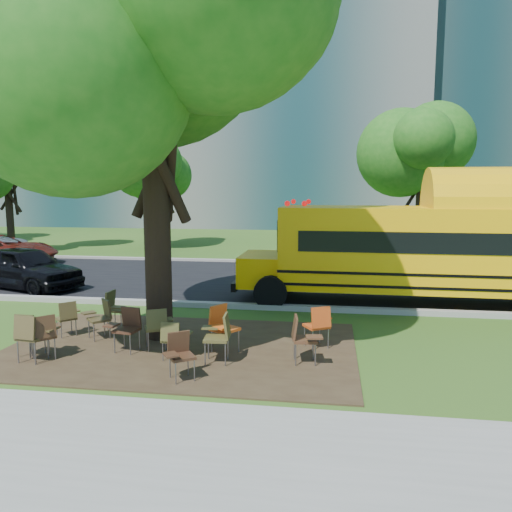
% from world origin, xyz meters
% --- Properties ---
extents(ground, '(160.00, 160.00, 0.00)m').
position_xyz_m(ground, '(0.00, 0.00, 0.00)').
color(ground, '#264D18').
rests_on(ground, ground).
extents(dirt_patch, '(7.00, 4.50, 0.03)m').
position_xyz_m(dirt_patch, '(1.00, -0.50, 0.01)').
color(dirt_patch, '#382819').
rests_on(dirt_patch, ground).
extents(asphalt_road, '(80.00, 8.00, 0.04)m').
position_xyz_m(asphalt_road, '(0.00, 7.00, 0.02)').
color(asphalt_road, black).
rests_on(asphalt_road, ground).
extents(kerb_near, '(80.00, 0.25, 0.14)m').
position_xyz_m(kerb_near, '(0.00, 3.00, 0.07)').
color(kerb_near, gray).
rests_on(kerb_near, ground).
extents(kerb_far, '(80.00, 0.25, 0.14)m').
position_xyz_m(kerb_far, '(0.00, 11.10, 0.07)').
color(kerb_far, gray).
rests_on(kerb_far, ground).
extents(building_main, '(38.00, 16.00, 22.00)m').
position_xyz_m(building_main, '(-8.00, 36.00, 11.00)').
color(building_main, slate).
rests_on(building_main, ground).
extents(bg_tree_0, '(5.20, 5.20, 7.18)m').
position_xyz_m(bg_tree_0, '(-12.00, 13.00, 4.57)').
color(bg_tree_0, black).
rests_on(bg_tree_0, ground).
extents(bg_tree_2, '(4.80, 4.80, 6.62)m').
position_xyz_m(bg_tree_2, '(-5.00, 16.00, 4.21)').
color(bg_tree_2, black).
rests_on(bg_tree_2, ground).
extents(bg_tree_3, '(5.60, 5.60, 7.84)m').
position_xyz_m(bg_tree_3, '(8.00, 14.00, 5.03)').
color(bg_tree_3, black).
rests_on(bg_tree_3, ground).
extents(main_tree, '(7.20, 7.20, 9.50)m').
position_xyz_m(main_tree, '(0.35, 0.09, 5.89)').
color(main_tree, black).
rests_on(main_tree, ground).
extents(school_bus, '(11.16, 2.68, 2.72)m').
position_xyz_m(school_bus, '(7.47, 4.10, 1.57)').
color(school_bus, '#FFB708').
rests_on(school_bus, ground).
extents(chair_0, '(0.65, 0.55, 0.94)m').
position_xyz_m(chair_0, '(-1.47, -1.75, 0.58)').
color(chair_0, '#493D1F').
rests_on(chair_0, ground).
extents(chair_1, '(0.61, 0.51, 0.88)m').
position_xyz_m(chair_1, '(-1.69, -1.47, 0.54)').
color(chair_1, '#46411E').
rests_on(chair_1, ground).
extents(chair_2, '(0.61, 0.78, 0.90)m').
position_xyz_m(chair_2, '(-1.32, -1.60, 0.56)').
color(chair_2, '#462C19').
rests_on(chair_2, ground).
extents(chair_3, '(0.64, 0.52, 0.89)m').
position_xyz_m(chair_3, '(0.01, -0.86, 0.55)').
color(chair_3, '#3F2416').
rests_on(chair_3, ground).
extents(chair_4, '(0.53, 0.46, 0.78)m').
position_xyz_m(chair_4, '(1.09, -1.25, 0.48)').
color(chair_4, '#48451F').
rests_on(chair_4, ground).
extents(chair_5, '(0.55, 0.69, 0.83)m').
position_xyz_m(chair_5, '(1.48, -2.14, 0.51)').
color(chair_5, '#402617').
rests_on(chair_5, ground).
extents(chair_6, '(0.60, 0.62, 0.95)m').
position_xyz_m(chair_6, '(1.97, -1.24, 0.58)').
color(chair_6, '#4C4721').
rests_on(chair_6, ground).
extents(chair_7, '(0.60, 0.61, 0.91)m').
position_xyz_m(chair_7, '(3.48, -1.07, 0.56)').
color(chair_7, '#50301C').
rests_on(chair_7, ground).
extents(chair_8, '(0.55, 0.69, 0.80)m').
position_xyz_m(chair_8, '(-1.67, -0.11, 0.50)').
color(chair_8, '#4C4221').
rests_on(chair_8, ground).
extents(chair_9, '(0.74, 0.59, 0.87)m').
position_xyz_m(chair_9, '(-0.89, -0.15, 0.54)').
color(chair_9, '#43381D').
rests_on(chair_9, ground).
extents(chair_10, '(0.53, 0.62, 0.89)m').
position_xyz_m(chair_10, '(-0.90, 0.60, 0.55)').
color(chair_10, brown).
rests_on(chair_10, ground).
extents(chair_11, '(0.59, 0.70, 0.87)m').
position_xyz_m(chair_11, '(0.57, -0.69, 0.54)').
color(chair_11, '#4B4820').
rests_on(chair_11, ground).
extents(chair_12, '(0.64, 0.81, 0.96)m').
position_xyz_m(chair_12, '(1.89, -0.67, 0.59)').
color(chair_12, '#D95717').
rests_on(chair_12, ground).
extents(chair_13, '(0.61, 0.74, 0.90)m').
position_xyz_m(chair_13, '(3.76, -0.13, 0.56)').
color(chair_13, '#CA4815').
rests_on(chair_13, ground).
extents(black_car, '(4.38, 2.91, 1.39)m').
position_xyz_m(black_car, '(-5.72, 4.58, 0.69)').
color(black_car, black).
rests_on(black_car, ground).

